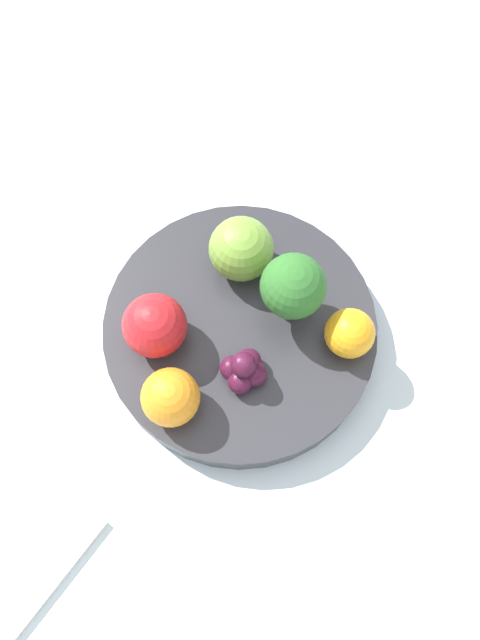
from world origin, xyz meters
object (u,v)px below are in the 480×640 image
Objects in this scene: broccoli at (293,287)px; apple_red at (155,325)px; bowl at (240,331)px; apple_green at (241,249)px; orange_back at (350,333)px; orange_front at (170,397)px; grape_cluster at (244,370)px.

apple_red is at bearing 126.47° from broccoli.
apple_red reaches higher than bowl.
apple_green is (0.02, 0.05, -0.01)m from broccoli.
orange_front is at bearing 134.00° from orange_back.
apple_red reaches higher than orange_back.
bowl is at bearing 103.71° from orange_back.
grape_cluster is at bearing 131.94° from orange_back.
broccoli is 1.32× the size of apple_green.
apple_red is 1.28× the size of orange_back.
broccoli is at bearing -25.40° from orange_front.
orange_front is at bearing -142.53° from apple_red.
apple_red is at bearing 37.47° from orange_front.
apple_green reaches higher than orange_front.
orange_back is 0.08m from grape_cluster.
apple_green reaches higher than grape_cluster.
orange_back is (-0.03, -0.10, -0.01)m from apple_green.
orange_front is at bearing 136.99° from grape_cluster.
bowl is 0.07m from apple_red.
apple_red reaches higher than grape_cluster.
orange_back reaches higher than bowl.
apple_red is (-0.03, 0.05, 0.04)m from bowl.
apple_green is (0.05, 0.02, 0.04)m from bowl.
orange_front is at bearing 154.60° from broccoli.
bowl is at bearing 27.41° from grape_cluster.
bowl is 0.09m from orange_back.
bowl is 4.23× the size of apple_green.
orange_back is (0.05, -0.13, -0.01)m from apple_red.
orange_front reaches higher than grape_cluster.
apple_red is 0.05m from orange_front.
orange_front is (-0.12, 0.00, -0.00)m from apple_green.
apple_red reaches higher than orange_front.
apple_green is at bearing 24.57° from grape_cluster.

